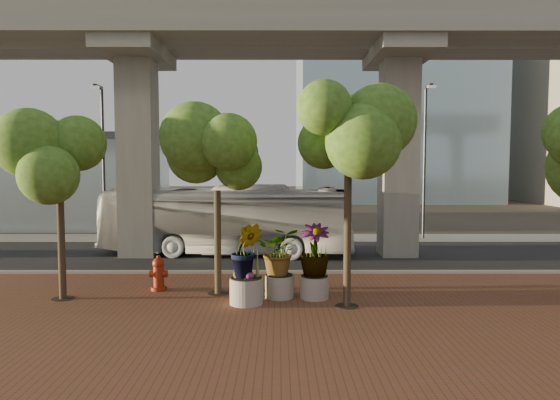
{
  "coord_description": "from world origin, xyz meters",
  "views": [
    {
      "loc": [
        0.48,
        -21.06,
        4.24
      ],
      "look_at": [
        0.53,
        0.5,
        2.73
      ],
      "focal_mm": 32.0,
      "sensor_mm": 36.0,
      "label": 1
    }
  ],
  "objects": [
    {
      "name": "ground",
      "position": [
        0.0,
        0.0,
        0.0
      ],
      "size": [
        160.0,
        160.0,
        0.0
      ],
      "primitive_type": "plane",
      "color": "#312C23",
      "rests_on": "ground"
    },
    {
      "name": "brick_plaza",
      "position": [
        0.0,
        -8.0,
        0.03
      ],
      "size": [
        70.0,
        13.0,
        0.06
      ],
      "primitive_type": "cube",
      "color": "brown",
      "rests_on": "ground"
    },
    {
      "name": "asphalt_road",
      "position": [
        0.0,
        2.0,
        0.02
      ],
      "size": [
        90.0,
        8.0,
        0.04
      ],
      "primitive_type": "cube",
      "color": "black",
      "rests_on": "ground"
    },
    {
      "name": "curb_strip",
      "position": [
        0.0,
        -2.0,
        0.08
      ],
      "size": [
        70.0,
        0.25,
        0.16
      ],
      "primitive_type": "cube",
      "color": "#A19D96",
      "rests_on": "ground"
    },
    {
      "name": "far_sidewalk",
      "position": [
        0.0,
        7.5,
        0.03
      ],
      "size": [
        90.0,
        3.0,
        0.06
      ],
      "primitive_type": "cube",
      "color": "#A19D96",
      "rests_on": "ground"
    },
    {
      "name": "transit_viaduct",
      "position": [
        0.0,
        2.0,
        7.29
      ],
      "size": [
        72.0,
        5.6,
        12.4
      ],
      "color": "gray",
      "rests_on": "ground"
    },
    {
      "name": "station_pavilion",
      "position": [
        -20.0,
        16.0,
        3.22
      ],
      "size": [
        23.0,
        13.0,
        6.3
      ],
      "color": "silver",
      "rests_on": "ground"
    },
    {
      "name": "transit_bus",
      "position": [
        -1.93,
        2.28,
        1.64
      ],
      "size": [
        11.96,
        3.88,
        3.27
      ],
      "primitive_type": "imported",
      "rotation": [
        0.0,
        0.0,
        1.47
      ],
      "color": "silver",
      "rests_on": "ground"
    },
    {
      "name": "fire_hydrant",
      "position": [
        -3.54,
        -4.6,
        0.62
      ],
      "size": [
        0.58,
        0.52,
        1.17
      ],
      "color": "maroon",
      "rests_on": "ground"
    },
    {
      "name": "planter_front",
      "position": [
        0.5,
        -5.53,
        1.42
      ],
      "size": [
        2.03,
        2.03,
        2.23
      ],
      "color": "gray",
      "rests_on": "ground"
    },
    {
      "name": "planter_right",
      "position": [
        1.6,
        -5.63,
        1.48
      ],
      "size": [
        2.2,
        2.2,
        2.35
      ],
      "color": "gray",
      "rests_on": "ground"
    },
    {
      "name": "planter_left",
      "position": [
        -0.5,
        -6.25,
        1.56
      ],
      "size": [
        2.24,
        2.24,
        2.47
      ],
      "color": "#A6A296",
      "rests_on": "ground"
    },
    {
      "name": "street_tree_far_west",
      "position": [
        -6.29,
        -5.67,
        4.18
      ],
      "size": [
        3.22,
        3.22,
        5.61
      ],
      "color": "#423325",
      "rests_on": "ground"
    },
    {
      "name": "street_tree_near_west",
      "position": [
        -1.5,
        -5.05,
        4.41
      ],
      "size": [
        3.41,
        3.41,
        5.92
      ],
      "color": "#423325",
      "rests_on": "ground"
    },
    {
      "name": "street_tree_near_east",
      "position": [
        2.5,
        -6.53,
        5.27
      ],
      "size": [
        3.54,
        3.54,
        6.85
      ],
      "color": "#423325",
      "rests_on": "ground"
    },
    {
      "name": "streetlamp_west",
      "position": [
        -8.93,
        5.66,
        4.88
      ],
      "size": [
        0.41,
        1.21,
        8.36
      ],
      "color": "#28282D",
      "rests_on": "ground"
    },
    {
      "name": "streetlamp_east",
      "position": [
        8.75,
        7.17,
        5.03
      ],
      "size": [
        0.43,
        1.25,
        8.63
      ],
      "color": "#303035",
      "rests_on": "ground"
    }
  ]
}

